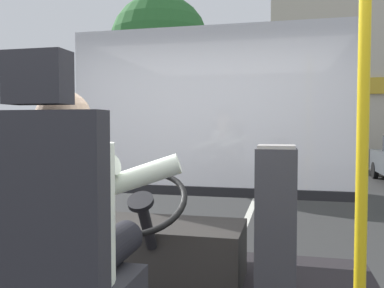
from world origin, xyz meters
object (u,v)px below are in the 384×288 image
driver_seat (57,263)px  steering_console (164,249)px  fare_box (276,228)px  bus_driver (72,211)px  handrail_pole (362,151)px

driver_seat → steering_console: size_ratio=1.22×
fare_box → steering_console: bearing=160.1°
steering_console → bus_driver: bearing=-90.0°
bus_driver → fare_box: bus_driver is taller
driver_seat → bus_driver: size_ratio=1.69×
handrail_pole → fare_box: size_ratio=2.04×
bus_driver → steering_console: 1.34m
driver_seat → fare_box: 1.32m
driver_seat → fare_box: bearing=54.0°
driver_seat → bus_driver: bearing=90.0°
bus_driver → fare_box: bearing=51.1°
bus_driver → steering_console: bearing=90.0°
bus_driver → handrail_pole: size_ratio=0.40×
steering_console → fare_box: fare_box is taller
bus_driver → steering_console: (0.00, 1.23, -0.53)m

